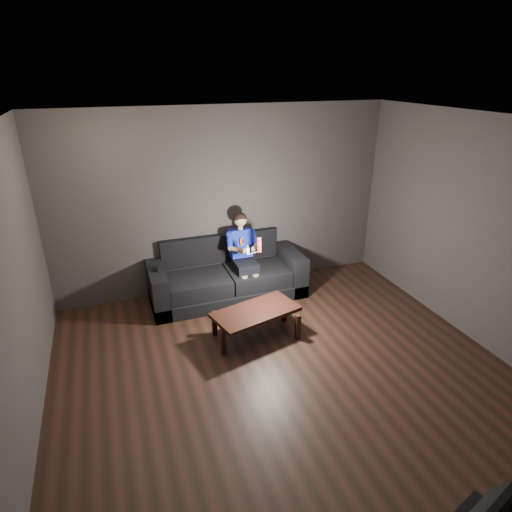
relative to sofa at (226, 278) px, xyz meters
name	(u,v)px	position (x,y,z in m)	size (l,w,h in m)	color
floor	(291,384)	(0.11, -2.16, -0.28)	(5.00, 5.00, 0.00)	black
back_wall	(225,201)	(0.11, 0.34, 1.07)	(5.00, 0.04, 2.70)	#3E3735
left_wall	(2,319)	(-2.39, -2.16, 1.07)	(0.04, 5.00, 2.70)	#3E3735
right_wall	(496,240)	(2.61, -2.16, 1.07)	(0.04, 5.00, 2.70)	#3E3735
ceiling	(302,126)	(0.11, -2.16, 2.42)	(5.00, 5.00, 0.02)	silver
sofa	(226,278)	(0.00, 0.00, 0.00)	(2.24, 0.97, 0.86)	black
child	(243,249)	(0.25, -0.06, 0.46)	(0.47, 0.58, 1.15)	black
wii_remote_red	(259,245)	(0.34, -0.50, 0.67)	(0.06, 0.08, 0.21)	red
nunchuk_white	(248,250)	(0.18, -0.50, 0.62)	(0.08, 0.09, 0.14)	silver
wii_remote_black	(156,269)	(-1.01, -0.08, 0.34)	(0.06, 0.17, 0.03)	black
coffee_table	(256,314)	(0.05, -1.19, 0.05)	(1.16, 0.78, 0.39)	black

